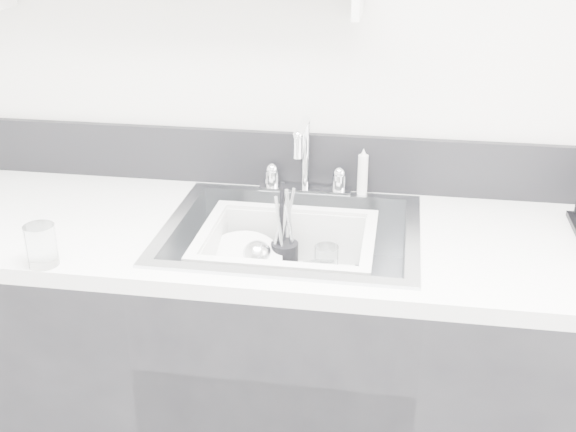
# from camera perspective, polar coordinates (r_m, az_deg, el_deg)

# --- Properties ---
(counter_run) EXTENTS (3.20, 0.62, 0.92)m
(counter_run) POSITION_cam_1_polar(r_m,az_deg,el_deg) (2.05, 0.23, -12.82)
(counter_run) COLOR black
(counter_run) RESTS_ON ground
(backsplash) EXTENTS (3.20, 0.02, 0.16)m
(backsplash) POSITION_cam_1_polar(r_m,az_deg,el_deg) (2.06, 1.56, 4.38)
(backsplash) COLOR black
(backsplash) RESTS_ON counter_run
(sink) EXTENTS (0.64, 0.52, 0.20)m
(sink) POSITION_cam_1_polar(r_m,az_deg,el_deg) (1.86, 0.25, -3.62)
(sink) COLOR silver
(sink) RESTS_ON counter_run
(faucet) EXTENTS (0.26, 0.18, 0.23)m
(faucet) POSITION_cam_1_polar(r_m,az_deg,el_deg) (2.02, 1.35, 3.36)
(faucet) COLOR silver
(faucet) RESTS_ON counter_run
(side_sprayer) EXTENTS (0.03, 0.03, 0.14)m
(side_sprayer) POSITION_cam_1_polar(r_m,az_deg,el_deg) (2.01, 5.92, 3.44)
(side_sprayer) COLOR silver
(side_sprayer) RESTS_ON counter_run
(wash_tub) EXTENTS (0.53, 0.48, 0.17)m
(wash_tub) POSITION_cam_1_polar(r_m,az_deg,el_deg) (1.84, -0.09, -3.70)
(wash_tub) COLOR silver
(wash_tub) RESTS_ON sink
(plate_stack) EXTENTS (0.26, 0.25, 0.10)m
(plate_stack) POSITION_cam_1_polar(r_m,az_deg,el_deg) (1.88, -3.44, -4.49)
(plate_stack) COLOR white
(plate_stack) RESTS_ON wash_tub
(utensil_cup) EXTENTS (0.07, 0.07, 0.24)m
(utensil_cup) POSITION_cam_1_polar(r_m,az_deg,el_deg) (1.91, -0.28, -3.13)
(utensil_cup) COLOR black
(utensil_cup) RESTS_ON wash_tub
(ladle) EXTENTS (0.31, 0.27, 0.09)m
(ladle) POSITION_cam_1_polar(r_m,az_deg,el_deg) (1.85, -0.84, -4.46)
(ladle) COLOR silver
(ladle) RESTS_ON wash_tub
(tumbler_in_tub) EXTENTS (0.08, 0.08, 0.09)m
(tumbler_in_tub) POSITION_cam_1_polar(r_m,az_deg,el_deg) (1.89, 3.04, -3.67)
(tumbler_in_tub) COLOR white
(tumbler_in_tub) RESTS_ON wash_tub
(tumbler_counter) EXTENTS (0.07, 0.07, 0.10)m
(tumbler_counter) POSITION_cam_1_polar(r_m,az_deg,el_deg) (1.72, -18.92, -2.21)
(tumbler_counter) COLOR white
(tumbler_counter) RESTS_ON counter_run
(bowl_small) EXTENTS (0.10, 0.10, 0.03)m
(bowl_small) POSITION_cam_1_polar(r_m,az_deg,el_deg) (1.82, 2.48, -5.92)
(bowl_small) COLOR white
(bowl_small) RESTS_ON wash_tub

